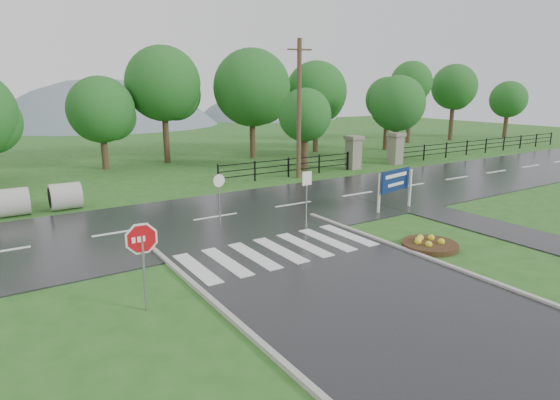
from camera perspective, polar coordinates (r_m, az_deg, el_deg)
ground at (r=12.27m, az=13.09°, el=-12.84°), size 120.00×120.00×0.00m
main_road at (r=20.01m, az=-7.84°, el=-2.16°), size 90.00×8.00×0.04m
walkway at (r=20.88m, az=21.57°, el=-2.33°), size 2.20×11.00×0.04m
crosswalk at (r=15.80m, az=-0.03°, el=-6.11°), size 6.50×2.80×0.02m
pillar_west at (r=31.84m, az=8.94°, el=5.83°), size 1.00×1.00×2.24m
pillar_east at (r=34.62m, az=13.92°, el=6.21°), size 1.00×1.00×2.24m
fence_west at (r=28.71m, az=1.04°, el=4.24°), size 9.58×0.08×1.20m
fence_east at (r=43.10m, az=23.83°, el=6.25°), size 20.58×0.08×1.20m
hills at (r=76.34m, az=-22.93°, el=-3.42°), size 102.00×48.00×48.00m
treeline at (r=33.22m, az=-16.65°, el=3.69°), size 83.20×5.20×10.00m
stop_sign at (r=11.74m, az=-16.46°, el=-5.37°), size 1.06×0.11×2.40m
estate_billboard at (r=21.40m, az=13.90°, el=2.12°), size 2.09×0.48×1.86m
flower_bed at (r=16.93m, az=17.79°, el=-5.13°), size 1.90×1.90×0.38m
reg_sign_small at (r=19.03m, az=3.28°, el=1.72°), size 0.46×0.06×2.08m
reg_sign_round at (r=18.31m, az=-7.41°, el=0.76°), size 0.50×0.07×2.13m
utility_pole_east at (r=28.17m, az=2.33°, el=11.02°), size 1.39×0.58×8.12m
entrance_tree_left at (r=30.92m, az=3.05°, el=10.26°), size 3.46×3.46×5.36m
entrance_tree_right at (r=36.51m, az=14.12°, el=11.30°), size 4.12×4.12×6.27m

